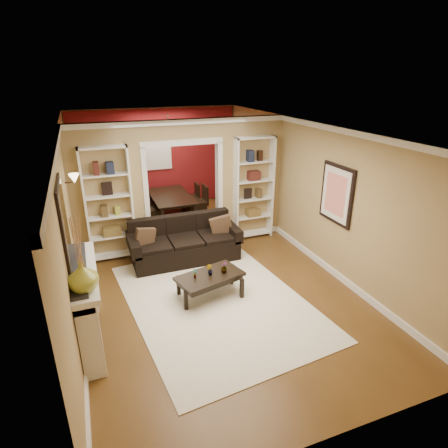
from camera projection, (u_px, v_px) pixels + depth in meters
name	position (u px, v px, depth m)	size (l,w,h in m)	color
floor	(202.00, 267.00, 7.34)	(8.00, 8.00, 0.00)	brown
ceiling	(199.00, 127.00, 6.32)	(8.00, 8.00, 0.00)	white
wall_back	(157.00, 158.00, 10.30)	(8.00, 8.00, 0.00)	tan
wall_front	(334.00, 336.00, 3.37)	(8.00, 8.00, 0.00)	tan
wall_left	(69.00, 218.00, 6.09)	(8.00, 8.00, 0.00)	tan
wall_right	(306.00, 190.00, 7.57)	(8.00, 8.00, 0.00)	tan
partition_wall	(183.00, 185.00, 7.87)	(4.50, 0.15, 2.70)	tan
red_back_panel	(157.00, 160.00, 10.28)	(4.44, 0.04, 2.64)	maroon
dining_window	(157.00, 152.00, 10.16)	(0.78, 0.03, 0.98)	#8CA5CC
area_rug	(215.00, 300.00, 6.28)	(2.69, 3.77, 0.01)	white
sofa	(185.00, 240.00, 7.50)	(2.19, 0.95, 0.86)	black
pillow_left	(145.00, 238.00, 7.16)	(0.37, 0.11, 0.37)	brown
pillow_right	(221.00, 226.00, 7.66)	(0.42, 0.12, 0.42)	brown
coffee_table	(210.00, 286.00, 6.32)	(1.09, 0.59, 0.41)	black
plant_left	(195.00, 273.00, 6.13)	(0.09, 0.06, 0.17)	#336626
plant_center	(210.00, 270.00, 6.21)	(0.10, 0.08, 0.18)	#336626
plant_right	(224.00, 267.00, 6.29)	(0.11, 0.11, 0.19)	#336626
bookshelf_left	(109.00, 205.00, 7.29)	(0.90, 0.30, 2.30)	white
bookshelf_right	(253.00, 189.00, 8.31)	(0.90, 0.30, 2.30)	white
fireplace	(89.00, 306.00, 5.14)	(0.32, 1.70, 1.16)	white
vase	(83.00, 277.00, 4.35)	(0.36, 0.36, 0.37)	#979D32
mirror	(64.00, 225.00, 4.63)	(0.03, 0.95, 1.10)	silver
wall_sconce	(71.00, 180.00, 6.42)	(0.18, 0.18, 0.22)	#FFE0A5
framed_art	(336.00, 194.00, 6.62)	(0.04, 0.85, 1.05)	black
dining_table	(173.00, 207.00, 9.73)	(0.98, 1.76, 0.62)	black
dining_chair_nw	(154.00, 209.00, 9.26)	(0.40, 0.40, 0.80)	black
dining_chair_ne	(196.00, 202.00, 9.60)	(0.45, 0.45, 0.91)	black
dining_chair_sw	(149.00, 200.00, 9.76)	(0.44, 0.44, 0.90)	black
dining_chair_se	(190.00, 198.00, 10.14)	(0.39, 0.39, 0.80)	black
chandelier	(166.00, 142.00, 8.92)	(0.50, 0.50, 0.30)	#301F16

